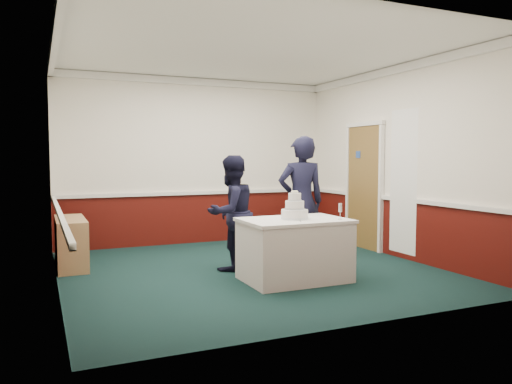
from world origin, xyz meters
name	(u,v)px	position (x,y,z in m)	size (l,w,h in m)	color
ground	(251,270)	(0.00, 0.00, 0.00)	(5.00, 5.00, 0.00)	black
room_shell	(240,131)	(0.08, 0.61, 1.97)	(5.00, 5.00, 3.00)	white
sideboard	(71,243)	(-2.28, 1.25, 0.35)	(0.41, 1.20, 0.70)	tan
cake_table	(294,249)	(0.29, -0.73, 0.40)	(1.32, 0.92, 0.79)	white
wedding_cake	(295,210)	(0.29, -0.73, 0.90)	(0.35, 0.35, 0.36)	white
cake_knife	(300,221)	(0.26, -0.93, 0.79)	(0.01, 0.22, 0.01)	silver
champagne_flute	(340,209)	(0.79, -1.01, 0.93)	(0.05, 0.05, 0.21)	silver
person_man	(231,213)	(-0.23, 0.16, 0.80)	(0.78, 0.61, 1.60)	black
person_woman	(301,201)	(0.79, 0.01, 0.94)	(0.68, 0.45, 1.87)	black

